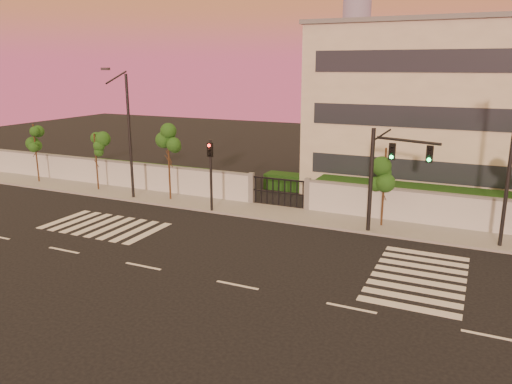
# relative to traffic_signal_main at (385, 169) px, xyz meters

# --- Properties ---
(ground) EXTENTS (120.00, 120.00, 0.00)m
(ground) POSITION_rel_traffic_signal_main_xyz_m (-4.31, -9.37, -3.76)
(ground) COLOR black
(ground) RESTS_ON ground
(sidewalk) EXTENTS (60.00, 3.00, 0.15)m
(sidewalk) POSITION_rel_traffic_signal_main_xyz_m (-4.31, 1.13, -3.68)
(sidewalk) COLOR gray
(sidewalk) RESTS_ON ground
(perimeter_wall) EXTENTS (60.00, 0.36, 2.20)m
(perimeter_wall) POSITION_rel_traffic_signal_main_xyz_m (-4.21, 2.63, -2.69)
(perimeter_wall) COLOR silver
(perimeter_wall) RESTS_ON ground
(hedge_row) EXTENTS (41.00, 4.25, 1.80)m
(hedge_row) POSITION_rel_traffic_signal_main_xyz_m (-3.15, 5.37, -2.94)
(hedge_row) COLOR black
(hedge_row) RESTS_ON ground
(institutional_building) EXTENTS (24.40, 12.40, 12.25)m
(institutional_building) POSITION_rel_traffic_signal_main_xyz_m (4.69, 12.62, 2.40)
(institutional_building) COLOR beige
(institutional_building) RESTS_ON ground
(road_markings) EXTENTS (57.00, 7.62, 0.02)m
(road_markings) POSITION_rel_traffic_signal_main_xyz_m (-5.89, -5.61, -3.75)
(road_markings) COLOR silver
(road_markings) RESTS_ON ground
(street_tree_a) EXTENTS (1.37, 1.09, 4.77)m
(street_tree_a) POSITION_rel_traffic_signal_main_xyz_m (-27.56, 1.15, -0.26)
(street_tree_a) COLOR #382314
(street_tree_a) RESTS_ON ground
(street_tree_b) EXTENTS (1.43, 1.14, 4.36)m
(street_tree_b) POSITION_rel_traffic_signal_main_xyz_m (-21.39, 1.13, -0.55)
(street_tree_b) COLOR #382314
(street_tree_b) RESTS_ON ground
(street_tree_c) EXTENTS (1.64, 1.31, 5.19)m
(street_tree_c) POSITION_rel_traffic_signal_main_xyz_m (-14.81, 1.04, 0.06)
(street_tree_c) COLOR #382314
(street_tree_c) RESTS_ON ground
(street_tree_d) EXTENTS (1.41, 1.12, 4.72)m
(street_tree_d) POSITION_rel_traffic_signal_main_xyz_m (-0.22, 1.26, -0.29)
(street_tree_d) COLOR #382314
(street_tree_d) RESTS_ON ground
(traffic_signal_main) EXTENTS (3.68, 1.34, 5.95)m
(traffic_signal_main) POSITION_rel_traffic_signal_main_xyz_m (0.00, 0.00, 0.00)
(traffic_signal_main) COLOR black
(traffic_signal_main) RESTS_ON ground
(traffic_signal_secondary) EXTENTS (0.37, 0.35, 4.74)m
(traffic_signal_secondary) POSITION_rel_traffic_signal_main_xyz_m (-10.80, -0.26, -0.75)
(traffic_signal_secondary) COLOR black
(traffic_signal_secondary) RESTS_ON ground
(streetlight_west) EXTENTS (0.54, 2.19, 9.09)m
(streetlight_west) POSITION_rel_traffic_signal_main_xyz_m (-17.53, 0.17, 1.15)
(streetlight_west) COLOR black
(streetlight_west) RESTS_ON ground
(streetlight_east) EXTENTS (0.55, 2.21, 9.17)m
(streetlight_east) POSITION_rel_traffic_signal_main_xyz_m (6.02, 0.21, 1.20)
(streetlight_east) COLOR black
(streetlight_east) RESTS_ON ground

